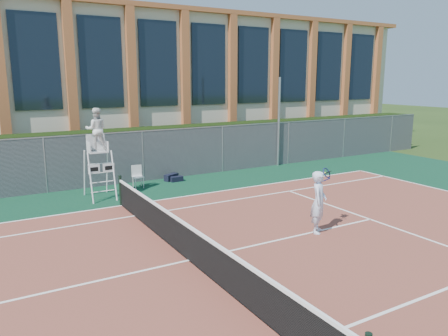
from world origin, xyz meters
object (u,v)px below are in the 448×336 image
steel_pole (279,122)px  plastic_chair (137,174)px  tennis_player (319,202)px  umpire_chair (96,132)px

steel_pole → plastic_chair: steel_pole is taller
plastic_chair → tennis_player: 8.40m
plastic_chair → tennis_player: tennis_player is taller
umpire_chair → steel_pole: bearing=9.7°
plastic_chair → umpire_chair: bearing=-154.7°
umpire_chair → tennis_player: umpire_chair is taller
steel_pole → tennis_player: 10.23m
umpire_chair → plastic_chair: (1.78, 0.84, -1.96)m
plastic_chair → tennis_player: bearing=-71.0°
steel_pole → tennis_player: bearing=-120.4°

